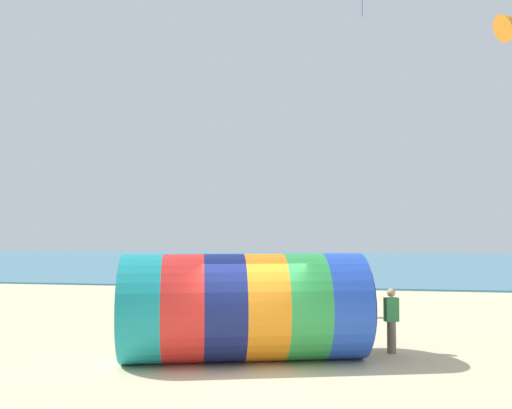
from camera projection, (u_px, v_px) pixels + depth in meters
name	position (u px, v px, depth m)	size (l,w,h in m)	color
ground_plane	(248.00, 377.00, 12.96)	(120.00, 120.00, 0.00)	beige
sea	(322.00, 263.00, 50.37)	(120.00, 40.00, 0.10)	teal
giant_inflatable_tube	(245.00, 307.00, 14.59)	(6.65, 4.22, 2.71)	teal
kite_handler	(391.00, 320.00, 15.38)	(0.41, 0.33, 1.74)	#726651
bystander_near_water	(350.00, 295.00, 21.40)	(0.35, 0.42, 1.64)	#383D56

